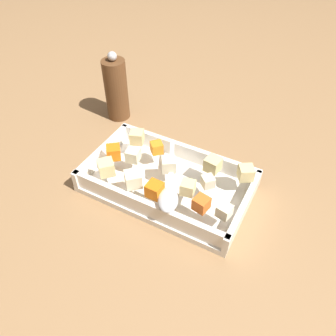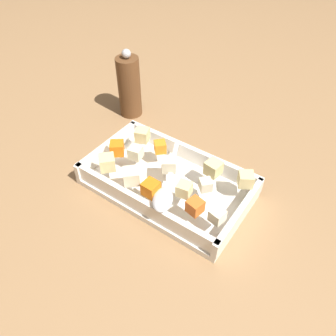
% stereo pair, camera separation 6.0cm
% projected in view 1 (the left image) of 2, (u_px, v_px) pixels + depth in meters
% --- Properties ---
extents(ground_plane, '(4.00, 4.00, 0.00)m').
position_uv_depth(ground_plane, '(166.00, 189.00, 0.75)').
color(ground_plane, '#936D47').
extents(baking_dish, '(0.36, 0.20, 0.05)m').
position_uv_depth(baking_dish, '(168.00, 184.00, 0.74)').
color(baking_dish, white).
rests_on(baking_dish, ground_plane).
extents(carrot_chunk_far_right, '(0.04, 0.04, 0.03)m').
position_uv_depth(carrot_chunk_far_right, '(157.00, 148.00, 0.75)').
color(carrot_chunk_far_right, orange).
rests_on(carrot_chunk_far_right, baking_dish).
extents(carrot_chunk_corner_nw, '(0.04, 0.04, 0.03)m').
position_uv_depth(carrot_chunk_corner_nw, '(114.00, 152.00, 0.74)').
color(carrot_chunk_corner_nw, orange).
rests_on(carrot_chunk_corner_nw, baking_dish).
extents(carrot_chunk_near_spoon, '(0.03, 0.03, 0.03)m').
position_uv_depth(carrot_chunk_near_spoon, '(155.00, 190.00, 0.66)').
color(carrot_chunk_near_spoon, orange).
rests_on(carrot_chunk_near_spoon, baking_dish).
extents(carrot_chunk_under_handle, '(0.03, 0.03, 0.03)m').
position_uv_depth(carrot_chunk_under_handle, '(201.00, 204.00, 0.63)').
color(carrot_chunk_under_handle, orange).
rests_on(carrot_chunk_under_handle, baking_dish).
extents(potato_chunk_near_left, '(0.04, 0.04, 0.03)m').
position_uv_depth(potato_chunk_near_left, '(213.00, 164.00, 0.71)').
color(potato_chunk_near_left, '#E0CC89').
rests_on(potato_chunk_near_left, baking_dish).
extents(potato_chunk_far_left, '(0.03, 0.03, 0.03)m').
position_uv_depth(potato_chunk_far_left, '(188.00, 188.00, 0.66)').
color(potato_chunk_far_left, '#E0CC89').
rests_on(potato_chunk_far_left, baking_dish).
extents(potato_chunk_mid_left, '(0.04, 0.04, 0.03)m').
position_uv_depth(potato_chunk_mid_left, '(246.00, 173.00, 0.69)').
color(potato_chunk_mid_left, '#E0CC89').
rests_on(potato_chunk_mid_left, baking_dish).
extents(potato_chunk_center, '(0.04, 0.04, 0.03)m').
position_uv_depth(potato_chunk_center, '(137.00, 137.00, 0.78)').
color(potato_chunk_center, '#E0CC89').
rests_on(potato_chunk_center, baking_dish).
extents(potato_chunk_corner_sw, '(0.03, 0.03, 0.03)m').
position_uv_depth(potato_chunk_corner_sw, '(134.00, 154.00, 0.73)').
color(potato_chunk_corner_sw, beige).
rests_on(potato_chunk_corner_sw, baking_dish).
extents(potato_chunk_front_center, '(0.05, 0.05, 0.03)m').
position_uv_depth(potato_chunk_front_center, '(133.00, 179.00, 0.68)').
color(potato_chunk_front_center, beige).
rests_on(potato_chunk_front_center, baking_dish).
extents(potato_chunk_corner_se, '(0.05, 0.05, 0.03)m').
position_uv_depth(potato_chunk_corner_se, '(106.00, 168.00, 0.70)').
color(potato_chunk_corner_se, '#E0CC89').
rests_on(potato_chunk_corner_se, baking_dish).
extents(potato_chunk_rim_edge, '(0.04, 0.04, 0.03)m').
position_uv_depth(potato_chunk_rim_edge, '(170.00, 165.00, 0.71)').
color(potato_chunk_rim_edge, beige).
rests_on(potato_chunk_rim_edge, baking_dish).
extents(potato_chunk_back_center, '(0.03, 0.03, 0.03)m').
position_uv_depth(potato_chunk_back_center, '(224.00, 211.00, 0.62)').
color(potato_chunk_back_center, beige).
rests_on(potato_chunk_back_center, baking_dish).
extents(parsnip_chunk_near_right, '(0.03, 0.03, 0.02)m').
position_uv_depth(parsnip_chunk_near_right, '(208.00, 181.00, 0.68)').
color(parsnip_chunk_near_right, beige).
rests_on(parsnip_chunk_near_right, baking_dish).
extents(serving_spoon, '(0.12, 0.20, 0.02)m').
position_uv_depth(serving_spoon, '(168.00, 195.00, 0.65)').
color(serving_spoon, silver).
rests_on(serving_spoon, baking_dish).
extents(pepper_mill, '(0.06, 0.06, 0.19)m').
position_uv_depth(pepper_mill, '(116.00, 89.00, 0.90)').
color(pepper_mill, brown).
rests_on(pepper_mill, ground_plane).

